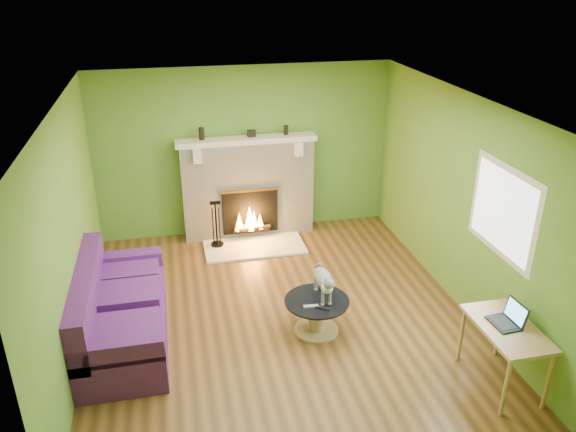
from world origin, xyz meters
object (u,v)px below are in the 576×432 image
(coffee_table, at_px, (317,313))
(sofa, at_px, (118,313))
(desk, at_px, (507,334))
(cat, at_px, (323,282))

(coffee_table, bearing_deg, sofa, 171.90)
(desk, relative_size, cat, 1.44)
(coffee_table, height_order, desk, desk)
(desk, height_order, cat, cat)
(sofa, xyz_separation_m, cat, (2.30, -0.27, 0.27))
(sofa, bearing_deg, coffee_table, -8.10)
(sofa, relative_size, cat, 3.15)
(desk, xyz_separation_m, cat, (-1.51, 1.31, 0.02))
(coffee_table, bearing_deg, cat, 32.01)
(coffee_table, distance_m, cat, 0.39)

